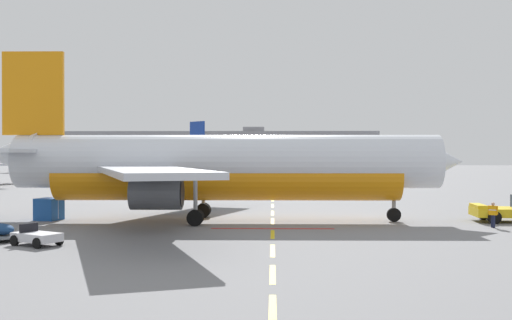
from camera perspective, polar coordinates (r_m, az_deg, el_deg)
ground at (r=62.07m, az=22.35°, el=-3.94°), size 400.00×400.00×0.00m
apron_paint_markings at (r=54.65m, az=1.54°, el=-4.51°), size 8.00×93.74×0.01m
airliner_foreground at (r=44.18m, az=-3.42°, el=-0.59°), size 34.68×34.63×12.20m
airliner_far_center at (r=109.81m, az=-8.95°, el=-0.24°), size 23.95×24.48×10.10m
baggage_train at (r=37.22m, az=-22.56°, el=-6.15°), size 8.14×5.65×1.14m
ground_crew_worker at (r=43.43m, az=21.09°, el=-4.62°), size 0.53×0.51×1.67m
uld_cargo_container at (r=47.62m, az=-18.62°, el=-4.33°), size 1.98×1.95×1.60m
terminal_satellite at (r=177.20m, az=-4.86°, el=0.78°), size 95.78×27.63×12.43m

